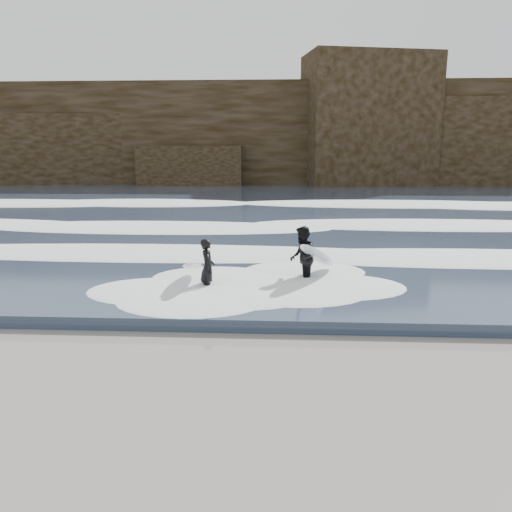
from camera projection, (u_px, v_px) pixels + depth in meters
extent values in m
plane|color=brown|center=(223.00, 406.00, 7.55)|extent=(120.00, 120.00, 0.00)
cube|color=#29374A|center=(270.00, 200.00, 35.82)|extent=(90.00, 52.00, 0.30)
cube|color=black|center=(275.00, 136.00, 51.37)|extent=(70.00, 9.00, 10.00)
ellipsoid|color=white|center=(255.00, 255.00, 16.25)|extent=(60.00, 3.20, 0.20)
ellipsoid|color=white|center=(263.00, 223.00, 23.07)|extent=(60.00, 4.00, 0.24)
ellipsoid|color=white|center=(269.00, 202.00, 31.85)|extent=(60.00, 4.80, 0.30)
imported|color=black|center=(208.00, 268.00, 13.00)|extent=(0.50, 0.64, 1.54)
ellipsoid|color=white|center=(193.00, 266.00, 13.06)|extent=(0.87, 1.97, 0.68)
imported|color=black|center=(302.00, 258.00, 13.70)|extent=(0.69, 0.87, 1.74)
ellipsoid|color=silver|center=(317.00, 256.00, 13.66)|extent=(1.43, 2.22, 1.10)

